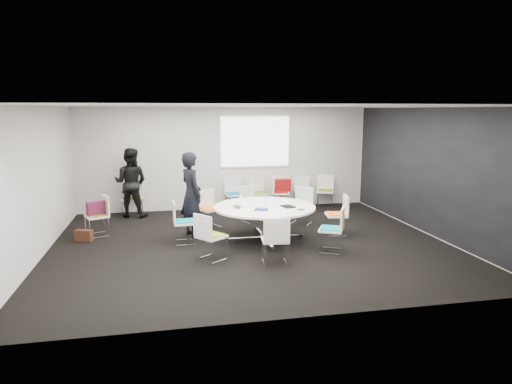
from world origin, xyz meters
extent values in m
cube|color=black|center=(0.00, 0.00, -0.02)|extent=(8.00, 7.00, 0.04)
cube|color=white|center=(0.00, 0.00, 2.82)|extent=(8.00, 7.00, 0.04)
cube|color=#BAB5B0|center=(0.00, 3.52, 1.40)|extent=(8.00, 0.04, 2.80)
cube|color=#BAB5B0|center=(0.00, -3.52, 1.40)|extent=(8.00, 0.04, 2.80)
cube|color=#BAB5B0|center=(-4.02, 0.00, 1.40)|extent=(0.04, 7.00, 2.80)
cube|color=#BAB5B0|center=(4.02, 0.00, 1.40)|extent=(0.04, 7.00, 2.80)
cube|color=black|center=(3.99, 0.00, 1.40)|extent=(0.01, 6.94, 2.74)
cube|color=silver|center=(0.34, 0.20, 0.04)|extent=(0.90, 0.90, 0.08)
cylinder|color=silver|center=(0.34, 0.20, 0.36)|extent=(0.10, 0.10, 0.65)
cylinder|color=white|center=(0.34, 0.20, 0.71)|extent=(2.14, 2.14, 0.04)
cube|color=white|center=(0.80, 3.46, 1.85)|extent=(1.90, 0.03, 1.35)
cube|color=silver|center=(1.98, 0.29, 0.21)|extent=(0.49, 0.49, 0.42)
cube|color=white|center=(1.98, 0.29, 0.44)|extent=(0.51, 0.53, 0.04)
cube|color=#DC5F14|center=(1.98, 0.29, 0.47)|extent=(0.44, 0.46, 0.03)
cube|color=white|center=(2.18, 0.25, 0.67)|extent=(0.11, 0.46, 0.42)
cube|color=silver|center=(1.51, 1.34, 0.21)|extent=(0.59, 0.59, 0.42)
cube|color=white|center=(1.51, 1.34, 0.44)|extent=(0.63, 0.63, 0.04)
cube|color=#076576|center=(1.51, 1.34, 0.47)|extent=(0.55, 0.54, 0.03)
cube|color=white|center=(1.63, 1.51, 0.67)|extent=(0.39, 0.30, 0.42)
cube|color=silver|center=(0.38, 1.80, 0.21)|extent=(0.56, 0.56, 0.42)
cube|color=white|center=(0.38, 1.80, 0.44)|extent=(0.60, 0.59, 0.04)
cube|color=olive|center=(0.38, 1.80, 0.47)|extent=(0.52, 0.51, 0.03)
cube|color=white|center=(0.29, 1.99, 0.67)|extent=(0.43, 0.22, 0.42)
cube|color=silver|center=(-0.68, 1.42, 0.21)|extent=(0.56, 0.56, 0.42)
cube|color=white|center=(-0.68, 1.42, 0.44)|extent=(0.61, 0.60, 0.04)
cube|color=orange|center=(-0.68, 1.42, 0.47)|extent=(0.53, 0.52, 0.03)
cube|color=white|center=(-0.77, 1.61, 0.67)|extent=(0.43, 0.23, 0.42)
cube|color=silver|center=(-1.32, 0.29, 0.21)|extent=(0.43, 0.43, 0.42)
cube|color=white|center=(-1.32, 0.29, 0.44)|extent=(0.46, 0.47, 0.04)
cube|color=#0A7587|center=(-1.32, 0.29, 0.47)|extent=(0.39, 0.41, 0.03)
cube|color=white|center=(-1.53, 0.28, 0.67)|extent=(0.05, 0.46, 0.42)
cube|color=silver|center=(-0.89, -0.88, 0.21)|extent=(0.59, 0.59, 0.42)
cube|color=white|center=(-0.89, -0.88, 0.44)|extent=(0.63, 0.63, 0.04)
cube|color=olive|center=(-0.89, -0.88, 0.47)|extent=(0.54, 0.55, 0.03)
cube|color=white|center=(-1.06, -1.01, 0.67)|extent=(0.31, 0.39, 0.42)
cube|color=silver|center=(0.19, -1.33, 0.21)|extent=(0.46, 0.46, 0.42)
cube|color=white|center=(0.19, -1.33, 0.44)|extent=(0.50, 0.48, 0.04)
cube|color=red|center=(0.19, -1.33, 0.47)|extent=(0.44, 0.42, 0.03)
cube|color=white|center=(0.17, -1.54, 0.67)|extent=(0.46, 0.08, 0.42)
cube|color=silver|center=(1.43, -0.86, 0.21)|extent=(0.57, 0.57, 0.42)
cube|color=white|center=(1.43, -0.86, 0.44)|extent=(0.60, 0.61, 0.04)
cube|color=#08757C|center=(1.43, -0.86, 0.47)|extent=(0.52, 0.53, 0.03)
cube|color=white|center=(1.61, -0.96, 0.67)|extent=(0.25, 0.42, 0.42)
cube|color=silver|center=(0.16, 3.15, 0.21)|extent=(0.46, 0.46, 0.42)
cube|color=white|center=(0.16, 3.15, 0.44)|extent=(0.50, 0.48, 0.04)
cube|color=#096678|center=(0.16, 3.15, 0.47)|extent=(0.43, 0.41, 0.03)
cube|color=white|center=(0.14, 3.36, 0.67)|extent=(0.46, 0.08, 0.42)
cube|color=silver|center=(0.86, 3.14, 0.21)|extent=(0.52, 0.52, 0.42)
cube|color=white|center=(0.86, 3.14, 0.44)|extent=(0.56, 0.55, 0.04)
cube|color=#596E15|center=(0.86, 3.14, 0.47)|extent=(0.49, 0.47, 0.03)
cube|color=white|center=(0.81, 3.34, 0.67)|extent=(0.45, 0.16, 0.42)
cube|color=silver|center=(1.46, 3.14, 0.21)|extent=(0.51, 0.51, 0.42)
cube|color=white|center=(1.46, 3.14, 0.44)|extent=(0.55, 0.54, 0.04)
cube|color=red|center=(1.46, 3.14, 0.47)|extent=(0.48, 0.46, 0.03)
cube|color=white|center=(1.51, 3.34, 0.67)|extent=(0.46, 0.14, 0.42)
cube|color=silver|center=(2.11, 3.12, 0.21)|extent=(0.45, 0.45, 0.42)
cube|color=white|center=(2.11, 3.12, 0.44)|extent=(0.49, 0.47, 0.04)
cube|color=#09687B|center=(2.11, 3.12, 0.47)|extent=(0.43, 0.41, 0.03)
cube|color=white|center=(2.13, 3.33, 0.67)|extent=(0.46, 0.07, 0.42)
cube|color=silver|center=(2.76, 3.12, 0.21)|extent=(0.54, 0.54, 0.42)
cube|color=white|center=(2.76, 3.12, 0.44)|extent=(0.59, 0.57, 0.04)
cube|color=#6B6614|center=(2.76, 3.12, 0.47)|extent=(0.51, 0.50, 0.03)
cube|color=white|center=(2.83, 3.32, 0.67)|extent=(0.44, 0.20, 0.42)
cube|color=silver|center=(-3.17, 1.22, 0.21)|extent=(0.54, 0.54, 0.42)
cube|color=white|center=(-3.17, 1.22, 0.44)|extent=(0.58, 0.59, 0.04)
cube|color=olive|center=(-3.17, 1.22, 0.47)|extent=(0.50, 0.51, 0.03)
cube|color=white|center=(-2.98, 1.30, 0.67)|extent=(0.20, 0.44, 0.42)
cube|color=silver|center=(-2.55, 3.11, 0.21)|extent=(0.52, 0.52, 0.42)
cube|color=white|center=(-2.55, 3.11, 0.44)|extent=(0.56, 0.55, 0.04)
cube|color=olive|center=(-2.55, 3.11, 0.47)|extent=(0.49, 0.47, 0.03)
cube|color=white|center=(-2.49, 3.31, 0.67)|extent=(0.45, 0.16, 0.42)
imported|color=black|center=(-1.14, 0.81, 0.92)|extent=(0.66, 0.79, 1.84)
imported|color=black|center=(-2.55, 2.96, 0.89)|extent=(1.02, 0.89, 1.77)
imported|color=#333338|center=(-0.20, 0.20, 0.74)|extent=(0.20, 0.31, 0.02)
cube|color=silver|center=(-0.16, 0.18, 0.86)|extent=(0.06, 0.30, 0.22)
cube|color=black|center=(0.80, 0.03, 0.74)|extent=(0.30, 0.35, 0.02)
cube|color=navy|center=(0.20, -0.14, 0.74)|extent=(0.32, 0.28, 0.03)
cube|color=white|center=(0.82, 0.34, 0.73)|extent=(0.36, 0.32, 0.00)
cube|color=white|center=(1.07, 0.01, 0.73)|extent=(0.33, 0.25, 0.00)
cylinder|color=white|center=(0.42, 0.42, 0.78)|extent=(0.08, 0.08, 0.09)
cube|color=black|center=(0.99, -0.29, 0.73)|extent=(0.15, 0.09, 0.01)
cube|color=#581734|center=(-3.17, 1.22, 0.62)|extent=(0.42, 0.32, 0.28)
cube|color=#361C11|center=(-3.40, 0.85, 0.12)|extent=(0.39, 0.27, 0.24)
cube|color=maroon|center=(1.46, 2.93, 0.70)|extent=(0.45, 0.19, 0.36)
camera|label=1|loc=(-1.70, -8.94, 2.73)|focal=32.00mm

